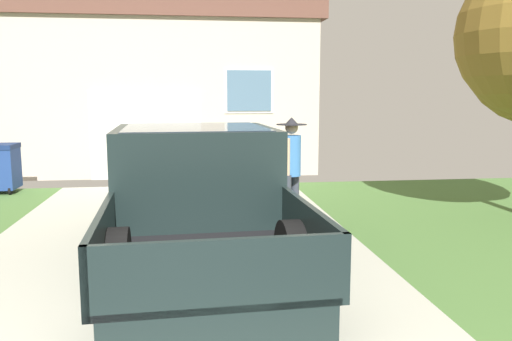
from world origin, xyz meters
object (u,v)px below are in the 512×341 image
at_px(pickup_truck, 196,196).
at_px(wheeled_trash_bin, 2,166).
at_px(person_with_hat, 291,165).
at_px(house_with_garage, 155,80).
at_px(handbag, 297,226).

bearing_deg(pickup_truck, wheeled_trash_bin, 128.04).
distance_m(person_with_hat, house_with_garage, 8.65).
height_order(pickup_truck, house_with_garage, house_with_garage).
distance_m(person_with_hat, wheeled_trash_bin, 6.66).
xyz_separation_m(person_with_hat, wheeled_trash_bin, (-5.46, 3.79, -0.44)).
xyz_separation_m(pickup_truck, house_with_garage, (-1.04, 9.00, 1.78)).
height_order(person_with_hat, handbag, person_with_hat).
relative_size(pickup_truck, house_with_garage, 0.62).
bearing_deg(wheeled_trash_bin, handbag, -36.49).
relative_size(handbag, house_with_garage, 0.05).
xyz_separation_m(person_with_hat, house_with_garage, (-2.50, 8.14, 1.50)).
bearing_deg(house_with_garage, person_with_hat, -72.96).
bearing_deg(pickup_truck, handbag, 18.63).
distance_m(pickup_truck, handbag, 1.71).
xyz_separation_m(pickup_truck, person_with_hat, (1.46, 0.86, 0.27)).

